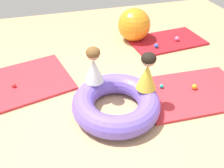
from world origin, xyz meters
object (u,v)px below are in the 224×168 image
Objects in this scene: play_ball_red at (14,85)px; exercise_ball_large at (134,25)px; inflatable_cushion at (116,103)px; child_in_yellow at (147,72)px; play_ball_orange at (194,87)px; play_ball_teal at (162,86)px; child_in_white at (94,65)px; play_ball_pink at (177,39)px; play_ball_blue at (156,46)px.

play_ball_red is 2.62m from exercise_ball_large.
inflatable_cushion is 2.25m from exercise_ball_large.
child_in_yellow is 6.50× the size of play_ball_orange.
inflatable_cushion is 0.86m from play_ball_teal.
child_in_yellow reaches higher than inflatable_cushion.
child_in_white is at bearing -126.43° from exercise_ball_large.
child_in_white is 5.70× the size of play_ball_pink.
play_ball_pink is at bearing -2.60° from child_in_yellow.
inflatable_cushion is at bearing -175.53° from play_ball_orange.
exercise_ball_large is at bearing 22.32° from child_in_yellow.
child_in_white is 8.15× the size of play_ball_teal.
play_ball_red is at bearing -167.35° from play_ball_pink.
play_ball_blue is (0.46, 1.22, 0.01)m from play_ball_teal.
exercise_ball_large is (-0.29, 0.53, 0.25)m from play_ball_blue.
exercise_ball_large is at bearing 58.80° from child_in_white.
play_ball_orange is at bearing 4.47° from inflatable_cushion.
play_ball_blue is at bearing -163.94° from play_ball_pink.
inflatable_cushion reaches higher than play_ball_orange.
play_ball_red is (-1.38, 0.92, -0.08)m from inflatable_cushion.
exercise_ball_large is (-0.82, 0.37, 0.25)m from play_ball_pink.
play_ball_pink is 1.38× the size of play_ball_red.
child_in_yellow is 0.67m from play_ball_teal.
play_ball_orange is at bearing -5.39° from child_in_white.
play_ball_teal is at bearing -95.78° from exercise_ball_large.
play_ball_orange is (0.01, -1.38, -0.00)m from play_ball_blue.
play_ball_blue is (-0.54, -0.15, -0.00)m from play_ball_pink.
play_ball_teal is 0.50m from play_ball_orange.
child_in_white is 1.38m from play_ball_red.
inflatable_cushion is 12.87× the size of play_ball_pink.
child_in_yellow is 2.17m from play_ball_pink.
child_in_yellow reaches higher than exercise_ball_large.
child_in_white is at bearing -24.54° from play_ball_red.
play_ball_orange is (2.67, -0.82, 0.01)m from play_ball_red.
play_ball_pink reaches higher than play_ball_orange.
child_in_white is (-0.21, 0.38, 0.41)m from inflatable_cushion.
exercise_ball_large is at bearing 118.53° from play_ball_blue.
child_in_white reaches higher than play_ball_orange.
play_ball_pink is 0.94m from exercise_ball_large.
inflatable_cushion is at bearing -56.26° from child_in_white.
play_ball_orange reaches higher than play_ball_teal.
play_ball_red is at bearing 163.42° from play_ball_teal.
play_ball_pink is at bearing -24.32° from exercise_ball_large.
inflatable_cushion is 0.60m from child_in_yellow.
child_in_white is 2.43m from play_ball_pink.
exercise_ball_large is (0.56, 1.97, -0.23)m from child_in_yellow.
child_in_white is (-0.64, 0.35, -0.00)m from child_in_yellow.
play_ball_orange is (1.29, 0.10, -0.07)m from inflatable_cushion.
inflatable_cushion reaches higher than play_ball_teal.
play_ball_teal is at bearing -1.35° from child_in_white.
play_ball_pink is at bearing 37.04° from child_in_white.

